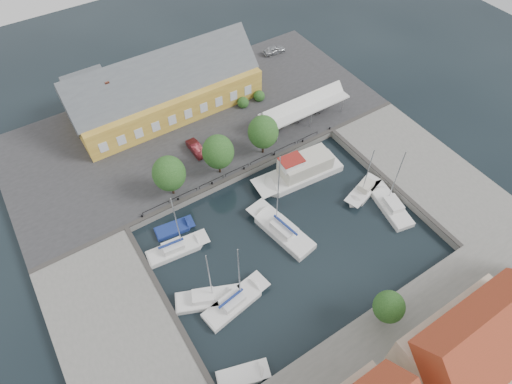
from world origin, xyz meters
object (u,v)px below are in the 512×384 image
car_red (196,148)px  west_boat_d (235,302)px  car_silver (274,50)px  east_boat_b (364,191)px  tent_canopy (305,106)px  launch_sw (242,376)px  east_boat_c (390,207)px  center_sailboat (282,231)px  west_boat_c (207,300)px  launch_nw (174,229)px  warehouse (161,90)px  west_boat_a (177,250)px  trawler (301,171)px

car_red → west_boat_d: 23.49m
car_silver → east_boat_b: size_ratio=0.44×
tent_canopy → launch_sw: 38.35m
east_boat_c → tent_canopy: bearing=89.7°
east_boat_b → west_boat_d: bearing=-169.2°
center_sailboat → launch_sw: 17.83m
east_boat_b → west_boat_c: size_ratio=0.92×
launch_nw → car_silver: bearing=37.5°
warehouse → west_boat_d: warehouse is taller
car_red → west_boat_d: west_boat_d is taller
east_boat_b → west_boat_a: size_ratio=0.89×
east_boat_b → west_boat_a: bearing=168.1°
car_red → west_boat_a: bearing=-127.3°
launch_nw → tent_canopy: bearing=15.6°
car_silver → center_sailboat: center_sailboat is taller
trawler → east_boat_b: (5.42, -6.92, -0.76)m
warehouse → center_sailboat: bearing=-85.1°
tent_canopy → west_boat_d: 31.16m
car_red → launch_nw: 12.95m
center_sailboat → east_boat_c: bearing=-17.8°
east_boat_c → west_boat_a: west_boat_a is taller
trawler → west_boat_a: 19.80m
warehouse → launch_sw: 42.16m
car_red → launch_sw: (-10.42, -29.38, -1.57)m
center_sailboat → launch_nw: size_ratio=2.59×
car_red → west_boat_c: 22.55m
tent_canopy → west_boat_d: bearing=-140.6°
tent_canopy → car_red: (-16.90, 2.70, -2.03)m
west_boat_a → warehouse: bearing=67.8°
east_boat_b → launch_nw: 25.44m
east_boat_b → east_boat_c: (1.11, -3.85, -0.00)m
west_boat_a → trawler: bearing=4.8°
west_boat_a → west_boat_d: size_ratio=0.94×
car_red → west_boat_a: west_boat_a is taller
west_boat_c → west_boat_d: bearing=-38.4°
tent_canopy → launch_nw: 26.48m
warehouse → east_boat_c: (16.49, -33.03, -4.17)m
tent_canopy → west_boat_c: bearing=-146.2°
launch_nw → car_red: bearing=49.4°
tent_canopy → launch_nw: size_ratio=2.72×
center_sailboat → west_boat_d: size_ratio=1.21×
trawler → west_boat_c: (-19.78, -9.31, -0.76)m
car_red → west_boat_d: (-7.03, -22.37, -1.38)m
west_boat_c → east_boat_b: bearing=5.4°
trawler → launch_sw: 27.63m
west_boat_d → launch_nw: west_boat_d is taller
warehouse → east_boat_b: size_ratio=3.10×
car_red → center_sailboat: size_ratio=0.30×
car_silver → east_boat_b: (-7.59, -32.58, -1.43)m
center_sailboat → west_boat_c: bearing=-166.0°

